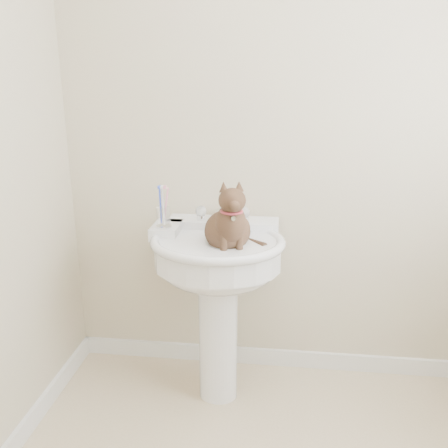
% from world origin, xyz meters
% --- Properties ---
extents(wall_back, '(2.20, 0.00, 2.50)m').
position_xyz_m(wall_back, '(0.00, 1.10, 1.25)').
color(wall_back, beige).
rests_on(wall_back, ground).
extents(baseboard_back, '(2.20, 0.02, 0.09)m').
position_xyz_m(baseboard_back, '(0.00, 1.09, 0.04)').
color(baseboard_back, white).
rests_on(baseboard_back, floor).
extents(pedestal_sink, '(0.60, 0.59, 0.83)m').
position_xyz_m(pedestal_sink, '(-0.32, 0.81, 0.65)').
color(pedestal_sink, white).
rests_on(pedestal_sink, floor).
extents(faucet, '(0.28, 0.12, 0.14)m').
position_xyz_m(faucet, '(-0.32, 0.96, 0.87)').
color(faucet, silver).
rests_on(faucet, pedestal_sink).
extents(soap_bar, '(0.10, 0.07, 0.03)m').
position_xyz_m(soap_bar, '(-0.27, 1.04, 0.84)').
color(soap_bar, orange).
rests_on(soap_bar, pedestal_sink).
extents(toothbrush_cup, '(0.07, 0.07, 0.18)m').
position_xyz_m(toothbrush_cup, '(-0.56, 0.84, 0.88)').
color(toothbrush_cup, silver).
rests_on(toothbrush_cup, pedestal_sink).
extents(cat, '(0.22, 0.27, 0.40)m').
position_xyz_m(cat, '(-0.27, 0.76, 0.87)').
color(cat, '#4C2D22').
rests_on(cat, pedestal_sink).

